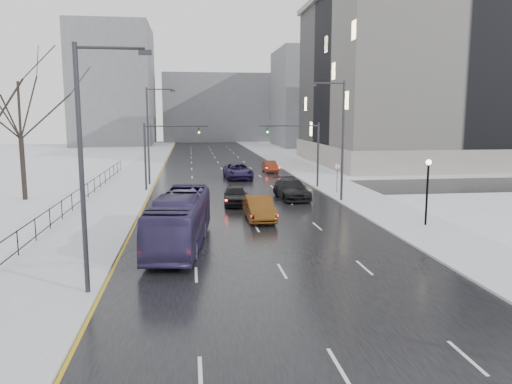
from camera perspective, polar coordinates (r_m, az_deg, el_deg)
name	(u,v)px	position (r m, az deg, el deg)	size (l,w,h in m)	color
road	(225,175)	(60.71, -3.54, 1.96)	(16.00, 150.00, 0.04)	black
cross_road	(234,189)	(48.85, -2.56, 0.29)	(130.00, 10.00, 0.04)	black
sidewalk_left	(137,176)	(60.89, -13.45, 1.82)	(5.00, 150.00, 0.16)	silver
sidewalk_right	(310,173)	(62.31, 6.14, 2.16)	(5.00, 150.00, 0.16)	silver
park_strip	(54,177)	(62.60, -22.13, 1.57)	(14.00, 150.00, 0.12)	white
tree_park_e	(25,201)	(46.88, -24.85, -0.92)	(9.45, 9.45, 13.50)	black
iron_fence	(40,224)	(32.04, -23.41, -3.38)	(0.06, 70.00, 1.30)	black
streetlight_r_mid	(340,135)	(42.01, 9.60, 6.45)	(2.95, 0.25, 10.00)	#2D2D33
streetlight_l_near	(87,158)	(20.59, -18.77, 3.71)	(2.95, 0.25, 10.00)	#2D2D33
streetlight_l_far	(150,131)	(52.31, -12.00, 6.83)	(2.95, 0.25, 10.00)	#2D2D33
lamppost_r_mid	(428,183)	(34.01, 19.02, 1.02)	(0.36, 0.36, 4.28)	black
mast_signal_right	(308,147)	(49.58, 5.91, 5.13)	(6.10, 0.33, 6.50)	#2D2D33
mast_signal_left	(156,148)	(48.34, -11.31, 4.91)	(6.10, 0.33, 6.50)	#2D2D33
no_uturn_sign	(337,169)	(46.38, 9.27, 2.56)	(0.60, 0.06, 2.70)	#2D2D33
civic_building	(451,88)	(82.16, 21.36, 11.00)	(41.00, 31.00, 24.80)	gray
bldg_far_right	(328,98)	(119.59, 8.22, 10.55)	(24.00, 20.00, 22.00)	slate
bldg_far_left	(114,86)	(126.57, -15.95, 11.57)	(18.00, 22.00, 28.00)	slate
bldg_far_center	(219,108)	(140.38, -4.25, 9.54)	(30.00, 18.00, 18.00)	slate
bus	(180,220)	(27.98, -8.69, -3.20)	(2.45, 10.48, 2.92)	#372E5B
sedan_center_near	(236,195)	(40.39, -2.36, -0.36)	(1.86, 4.61, 1.57)	black
sedan_right_near	(259,208)	(34.54, 0.36, -1.87)	(1.74, 4.98, 1.64)	#603610
sedan_right_cross	(238,171)	(56.86, -2.08, 2.40)	(2.85, 6.19, 1.72)	#1D133B
sedan_right_far	(292,189)	(43.33, 4.09, 0.32)	(2.34, 5.77, 1.67)	black
sedan_right_distant	(270,166)	(63.46, 1.61, 2.93)	(1.48, 4.26, 1.40)	maroon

